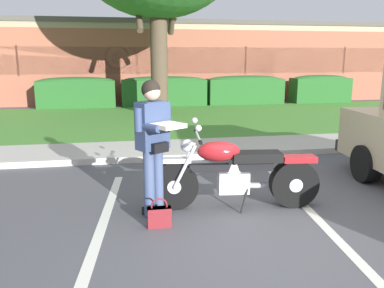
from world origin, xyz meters
name	(u,v)px	position (x,y,z in m)	size (l,w,h in m)	color
ground_plane	(276,228)	(0.00, 0.00, 0.00)	(140.00, 140.00, 0.00)	#4C4C51
curb_strip	(211,155)	(0.00, 3.36, 0.06)	(60.00, 0.20, 0.12)	#B7B2A8
concrete_walk	(202,147)	(0.00, 4.21, 0.04)	(60.00, 1.50, 0.08)	#B7B2A8
grass_lawn	(176,119)	(0.00, 8.38, 0.03)	(60.00, 6.83, 0.06)	#478433
stall_stripe_0	(99,234)	(-2.05, 0.20, 0.00)	(0.12, 4.40, 0.01)	silver
stall_stripe_1	(316,217)	(0.61, 0.20, 0.00)	(0.12, 4.40, 0.01)	silver
motorcycle	(242,173)	(-0.22, 0.70, 0.48)	(2.24, 0.82, 1.18)	black
rider_person	(154,137)	(-1.37, 0.65, 1.01)	(0.60, 0.67, 1.70)	black
handbag	(159,215)	(-1.35, 0.28, 0.14)	(0.28, 0.13, 0.36)	maroon
hedge_left	(77,92)	(-3.37, 11.94, 0.65)	(2.95, 0.90, 1.24)	#235623
hedge_center_left	(164,91)	(0.04, 11.94, 0.65)	(3.38, 0.90, 1.24)	#235623
hedge_center_right	(245,90)	(3.46, 11.94, 0.65)	(3.18, 0.90, 1.24)	#235623
hedge_right	(320,89)	(6.87, 11.94, 0.65)	(2.53, 0.90, 1.24)	#235623
brick_building	(133,61)	(-0.95, 17.85, 1.78)	(28.05, 9.96, 3.56)	#93513D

